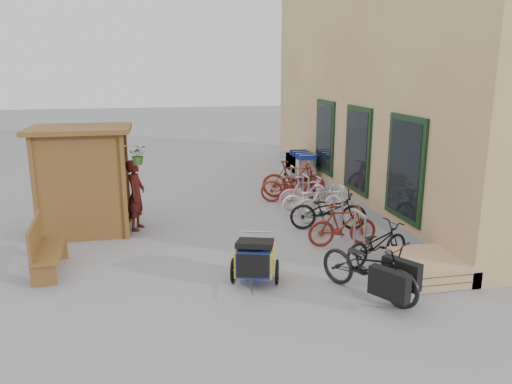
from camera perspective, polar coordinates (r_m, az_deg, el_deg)
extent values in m
plane|color=gray|center=(9.71, -1.09, -7.99)|extent=(80.00, 80.00, 0.00)
cube|color=tan|center=(15.65, 20.16, 12.67)|extent=(6.00, 13.00, 7.00)
cube|color=gray|center=(14.76, 9.37, 0.14)|extent=(0.18, 13.00, 0.30)
cube|color=black|center=(10.86, 16.67, 2.60)|extent=(0.06, 1.50, 2.20)
cube|color=black|center=(10.84, 16.53, 2.59)|extent=(0.02, 1.25, 1.95)
cube|color=black|center=(13.07, 11.52, 4.75)|extent=(0.06, 1.50, 2.20)
cube|color=black|center=(13.06, 11.40, 4.75)|extent=(0.02, 1.25, 1.95)
cube|color=black|center=(15.37, 7.87, 6.25)|extent=(0.06, 1.50, 2.20)
cube|color=black|center=(15.36, 7.76, 6.25)|extent=(0.02, 1.25, 1.95)
cube|color=brown|center=(11.25, -23.99, 0.01)|extent=(0.09, 0.09, 2.30)
cube|color=brown|center=(11.00, -14.81, 0.47)|extent=(0.09, 0.09, 2.30)
cube|color=brown|center=(12.50, -22.80, 1.42)|extent=(0.09, 0.09, 2.30)
cube|color=brown|center=(12.27, -14.53, 1.86)|extent=(0.09, 0.09, 2.30)
cube|color=brown|center=(11.87, -23.22, 0.76)|extent=(0.05, 1.30, 2.30)
cube|color=brown|center=(11.12, -19.43, 0.27)|extent=(1.80, 0.05, 2.30)
cube|color=brown|center=(12.32, -18.72, 1.61)|extent=(1.80, 0.05, 2.30)
cube|color=brown|center=(11.53, -19.53, 6.80)|extent=(2.15, 1.65, 0.10)
cube|color=brown|center=(11.80, -19.92, -0.26)|extent=(1.30, 1.15, 0.04)
cube|color=brown|center=(11.68, -20.16, 2.60)|extent=(1.30, 1.15, 0.04)
cylinder|color=#A5A8AD|center=(10.83, -14.15, 5.15)|extent=(0.36, 0.02, 0.02)
imported|color=#305C20|center=(10.85, -13.30, 4.15)|extent=(0.38, 0.33, 0.42)
cylinder|color=#A5A8AD|center=(10.00, 12.29, -5.10)|extent=(0.05, 0.05, 0.84)
cylinder|color=#A5A8AD|center=(10.43, 11.18, -4.23)|extent=(0.05, 0.05, 0.84)
cylinder|color=#A5A8AD|center=(10.09, 11.84, -2.39)|extent=(0.05, 0.50, 0.05)
cylinder|color=#A5A8AD|center=(11.05, 9.78, -3.14)|extent=(0.05, 0.05, 0.84)
cylinder|color=#A5A8AD|center=(11.49, 8.88, -2.42)|extent=(0.05, 0.05, 0.84)
cylinder|color=#A5A8AD|center=(11.16, 9.41, -0.71)|extent=(0.05, 0.50, 0.05)
cylinder|color=#A5A8AD|center=(12.12, 7.73, -1.51)|extent=(0.05, 0.05, 0.84)
cylinder|color=#A5A8AD|center=(12.58, 6.98, -0.92)|extent=(0.05, 0.05, 0.84)
cylinder|color=#A5A8AD|center=(12.25, 7.41, 0.68)|extent=(0.05, 0.50, 0.05)
cylinder|color=#A5A8AD|center=(13.22, 6.01, -0.16)|extent=(0.05, 0.05, 0.84)
cylinder|color=#A5A8AD|center=(13.68, 5.38, 0.34)|extent=(0.05, 0.05, 0.84)
cylinder|color=#A5A8AD|center=(13.36, 5.73, 1.84)|extent=(0.05, 0.50, 0.05)
cylinder|color=#A5A8AD|center=(14.34, 4.56, 0.99)|extent=(0.05, 0.05, 0.84)
cylinder|color=#A5A8AD|center=(14.81, 4.02, 1.41)|extent=(0.05, 0.05, 0.84)
cylinder|color=#A5A8AD|center=(14.48, 4.32, 2.82)|extent=(0.05, 0.50, 0.05)
cube|color=tan|center=(9.48, 18.93, -8.89)|extent=(1.00, 1.20, 0.12)
cube|color=tan|center=(9.43, 19.00, -8.10)|extent=(1.00, 1.20, 0.12)
cube|color=tan|center=(9.38, 19.07, -7.31)|extent=(1.00, 1.20, 0.12)
cube|color=brown|center=(9.84, -22.59, -6.08)|extent=(0.59, 1.59, 0.06)
cube|color=brown|center=(9.79, -23.95, -4.51)|extent=(0.18, 1.56, 0.52)
cube|color=brown|center=(9.35, -23.14, -8.69)|extent=(0.42, 0.10, 0.42)
cube|color=brown|center=(10.49, -21.87, -6.11)|extent=(0.42, 0.10, 0.42)
cube|color=silver|center=(15.95, 5.43, 2.98)|extent=(0.55, 0.86, 0.52)
cube|color=#1A2DA9|center=(15.48, 5.94, 3.96)|extent=(0.55, 0.04, 0.18)
cylinder|color=silver|center=(15.44, 5.98, 4.20)|extent=(0.59, 0.04, 0.04)
cylinder|color=black|center=(15.67, 4.99, 0.75)|extent=(0.04, 0.12, 0.12)
cube|color=silver|center=(16.28, 5.07, 3.21)|extent=(0.55, 0.86, 0.52)
cube|color=#1A2DA9|center=(15.81, 5.55, 4.18)|extent=(0.55, 0.04, 0.18)
cylinder|color=silver|center=(15.77, 5.59, 4.41)|extent=(0.59, 0.04, 0.04)
cylinder|color=black|center=(16.00, 4.63, 1.03)|extent=(0.04, 0.12, 0.12)
cube|color=silver|center=(16.61, 4.72, 3.43)|extent=(0.55, 0.86, 0.52)
cube|color=#1A2DA9|center=(16.14, 5.18, 4.39)|extent=(0.55, 0.04, 0.18)
cylinder|color=silver|center=(16.10, 5.21, 4.62)|extent=(0.59, 0.04, 0.04)
cylinder|color=black|center=(16.33, 4.28, 1.30)|extent=(0.04, 0.12, 0.12)
cube|color=silver|center=(16.95, 4.38, 3.65)|extent=(0.55, 0.86, 0.52)
cube|color=#1A2DA9|center=(16.48, 4.82, 4.59)|extent=(0.55, 0.04, 0.18)
cylinder|color=silver|center=(16.44, 4.86, 4.82)|extent=(0.59, 0.04, 0.04)
cylinder|color=black|center=(16.66, 3.95, 1.57)|extent=(0.04, 0.12, 0.12)
cube|color=navy|center=(8.69, -0.13, -7.63)|extent=(0.76, 0.88, 0.44)
cube|color=gold|center=(8.72, -2.12, -7.55)|extent=(0.25, 0.73, 0.44)
cube|color=gold|center=(8.67, 1.88, -7.69)|extent=(0.25, 0.73, 0.44)
cube|color=black|center=(8.32, -0.38, -8.44)|extent=(0.52, 0.18, 0.40)
cube|color=black|center=(8.64, -0.10, -5.88)|extent=(0.81, 0.87, 0.21)
torus|color=black|center=(8.82, -2.65, -8.92)|extent=(0.18, 0.43, 0.44)
torus|color=black|center=(8.76, 2.41, -9.10)|extent=(0.18, 0.43, 0.44)
cylinder|color=#B7B7BC|center=(8.20, -0.55, -10.76)|extent=(0.21, 0.62, 0.03)
cylinder|color=#B7B7BC|center=(8.96, 0.12, -4.59)|extent=(0.59, 0.20, 0.03)
imported|color=black|center=(8.40, 12.76, -8.36)|extent=(1.51, 1.94, 0.98)
cube|color=black|center=(7.94, 14.97, -10.14)|extent=(0.49, 0.65, 0.45)
cube|color=black|center=(8.39, 16.28, -8.91)|extent=(0.49, 0.65, 0.45)
cube|color=orange|center=(8.14, 15.67, -9.18)|extent=(0.19, 0.22, 0.12)
imported|color=maroon|center=(11.72, -13.56, -0.34)|extent=(0.55, 0.68, 1.63)
imported|color=black|center=(9.77, 13.66, -5.77)|extent=(1.60, 1.01, 0.79)
imported|color=maroon|center=(10.57, 9.85, -3.78)|extent=(1.49, 0.47, 0.89)
imported|color=black|center=(11.58, 8.26, -2.05)|extent=(1.85, 0.98, 0.93)
imported|color=white|center=(12.06, 8.21, -1.34)|extent=(1.62, 0.60, 0.95)
imported|color=white|center=(12.62, 6.64, -0.82)|extent=(1.70, 0.82, 0.85)
imported|color=#F49EBF|center=(13.15, 5.84, -0.09)|extent=(1.51, 0.45, 0.90)
imported|color=maroon|center=(13.90, 4.29, 0.82)|extent=(1.90, 0.94, 0.96)
imported|color=maroon|center=(14.30, 4.31, 1.45)|extent=(1.87, 1.02, 1.08)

